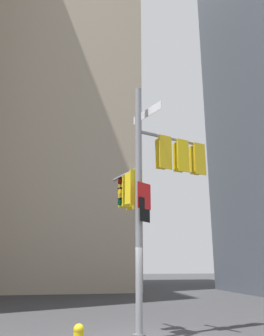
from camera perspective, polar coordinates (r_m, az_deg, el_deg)
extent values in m
cube|color=tan|center=(35.52, -12.04, 9.79)|extent=(13.85, 13.85, 34.17)
cylinder|color=gray|center=(10.50, 1.10, -5.73)|extent=(0.20, 0.20, 7.71)
cylinder|color=gray|center=(11.85, 6.61, 4.87)|extent=(2.57, 1.00, 0.11)
cylinder|color=gray|center=(11.50, -1.10, -1.15)|extent=(0.64, 1.74, 0.11)
cube|color=gold|center=(11.28, 5.65, 2.68)|extent=(0.46, 0.19, 1.14)
cube|color=gold|center=(11.42, 5.09, 2.43)|extent=(0.43, 0.43, 1.00)
cylinder|color=#360605|center=(11.69, 4.48, 3.80)|extent=(0.21, 0.12, 0.20)
cube|color=black|center=(11.74, 4.45, 4.34)|extent=(0.23, 0.14, 0.02)
cylinder|color=#3C2C06|center=(11.58, 4.51, 2.16)|extent=(0.21, 0.12, 0.20)
cube|color=black|center=(11.62, 4.48, 2.72)|extent=(0.23, 0.14, 0.02)
cylinder|color=#19C672|center=(11.48, 4.55, 0.50)|extent=(0.21, 0.12, 0.20)
cube|color=black|center=(11.52, 4.52, 1.07)|extent=(0.23, 0.14, 0.02)
cube|color=yellow|center=(11.71, 8.58, 2.09)|extent=(0.46, 0.19, 1.14)
cube|color=yellow|center=(11.85, 8.01, 1.85)|extent=(0.43, 0.43, 1.00)
cylinder|color=#360605|center=(12.11, 7.36, 3.19)|extent=(0.21, 0.12, 0.20)
cube|color=black|center=(12.15, 7.32, 3.71)|extent=(0.23, 0.14, 0.02)
cylinder|color=yellow|center=(12.00, 7.42, 1.60)|extent=(0.21, 0.12, 0.20)
cube|color=black|center=(12.04, 7.38, 2.14)|extent=(0.23, 0.14, 0.02)
cylinder|color=#06311C|center=(11.90, 7.48, 0.00)|extent=(0.21, 0.12, 0.20)
cube|color=black|center=(11.94, 7.44, 0.54)|extent=(0.23, 0.14, 0.02)
cube|color=gold|center=(12.17, 11.30, 1.53)|extent=(0.46, 0.19, 1.14)
cube|color=gold|center=(12.31, 10.71, 1.31)|extent=(0.43, 0.43, 1.00)
cylinder|color=red|center=(12.56, 10.04, 2.61)|extent=(0.21, 0.12, 0.20)
cube|color=black|center=(12.60, 10.00, 3.12)|extent=(0.23, 0.14, 0.02)
cylinder|color=#3C2C06|center=(12.45, 10.11, 1.08)|extent=(0.21, 0.12, 0.20)
cube|color=black|center=(12.49, 10.07, 1.60)|extent=(0.23, 0.14, 0.02)
cylinder|color=#06311C|center=(12.36, 10.19, -0.47)|extent=(0.21, 0.12, 0.20)
cube|color=black|center=(12.39, 10.15, 0.06)|extent=(0.23, 0.14, 0.02)
cube|color=yellow|center=(11.45, -0.27, -4.17)|extent=(0.17, 0.47, 1.14)
cube|color=yellow|center=(11.36, -1.12, -4.08)|extent=(0.43, 0.43, 1.00)
cylinder|color=#360605|center=(11.35, -2.01, -2.25)|extent=(0.12, 0.21, 0.20)
cube|color=black|center=(11.38, -2.03, -1.66)|extent=(0.13, 0.23, 0.02)
cylinder|color=yellow|center=(11.27, -2.03, -3.98)|extent=(0.12, 0.21, 0.20)
cube|color=black|center=(11.30, -2.05, -3.38)|extent=(0.13, 0.23, 0.02)
cylinder|color=#06311C|center=(11.21, -2.04, -5.73)|extent=(0.12, 0.21, 0.20)
cube|color=black|center=(11.23, -2.07, -5.12)|extent=(0.13, 0.23, 0.02)
cube|color=yellow|center=(10.67, 0.70, -3.31)|extent=(0.44, 0.25, 1.14)
cube|color=yellow|center=(10.82, 0.06, -3.47)|extent=(0.46, 0.46, 1.00)
cylinder|color=red|center=(11.05, -0.59, -1.87)|extent=(0.20, 0.15, 0.20)
cube|color=black|center=(11.08, -0.61, -1.27)|extent=(0.23, 0.17, 0.02)
cylinder|color=#3C2C06|center=(10.97, -0.59, -3.64)|extent=(0.20, 0.15, 0.20)
cube|color=black|center=(11.00, -0.61, -3.04)|extent=(0.23, 0.17, 0.02)
cylinder|color=#06311C|center=(10.90, -0.60, -5.44)|extent=(0.20, 0.15, 0.20)
cube|color=black|center=(10.93, -0.62, -4.83)|extent=(0.23, 0.17, 0.02)
cube|color=white|center=(11.61, 2.47, 9.12)|extent=(0.60, 1.47, 0.28)
cube|color=#19479E|center=(11.61, 2.47, 9.12)|extent=(0.59, 1.43, 0.24)
cube|color=red|center=(10.40, 2.04, -4.66)|extent=(0.50, 0.42, 0.80)
cube|color=white|center=(10.40, 2.04, -4.66)|extent=(0.47, 0.39, 0.76)
cube|color=black|center=(10.35, 2.17, -6.99)|extent=(0.41, 0.46, 0.72)
cube|color=white|center=(10.35, 2.17, -6.99)|extent=(0.38, 0.42, 0.68)
sphere|color=yellow|center=(8.21, -8.87, -25.06)|extent=(0.23, 0.23, 0.23)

